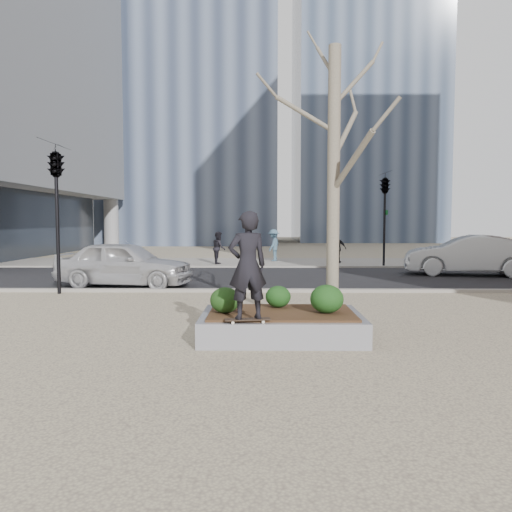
{
  "coord_description": "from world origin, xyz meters",
  "views": [
    {
      "loc": [
        0.62,
        -9.31,
        2.19
      ],
      "look_at": [
        0.5,
        2.0,
        1.4
      ],
      "focal_mm": 35.0,
      "sensor_mm": 36.0,
      "label": 1
    }
  ],
  "objects_px": {
    "planter": "(281,325)",
    "police_car": "(125,264)",
    "skateboard": "(248,321)",
    "skateboarder": "(248,265)"
  },
  "relations": [
    {
      "from": "planter",
      "to": "police_car",
      "type": "bearing_deg",
      "value": 124.72
    },
    {
      "from": "skateboard",
      "to": "skateboarder",
      "type": "xyz_separation_m",
      "value": [
        0.0,
        0.0,
        0.96
      ]
    },
    {
      "from": "planter",
      "to": "police_car",
      "type": "relative_size",
      "value": 0.67
    },
    {
      "from": "police_car",
      "to": "skateboarder",
      "type": "bearing_deg",
      "value": -142.71
    },
    {
      "from": "planter",
      "to": "police_car",
      "type": "xyz_separation_m",
      "value": [
        -4.91,
        7.09,
        0.56
      ]
    },
    {
      "from": "skateboard",
      "to": "planter",
      "type": "bearing_deg",
      "value": 46.71
    },
    {
      "from": "skateboard",
      "to": "skateboarder",
      "type": "bearing_deg",
      "value": 0.0
    },
    {
      "from": "skateboard",
      "to": "police_car",
      "type": "bearing_deg",
      "value": 109.92
    },
    {
      "from": "skateboard",
      "to": "police_car",
      "type": "relative_size",
      "value": 0.17
    },
    {
      "from": "skateboarder",
      "to": "police_car",
      "type": "height_order",
      "value": "skateboarder"
    }
  ]
}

